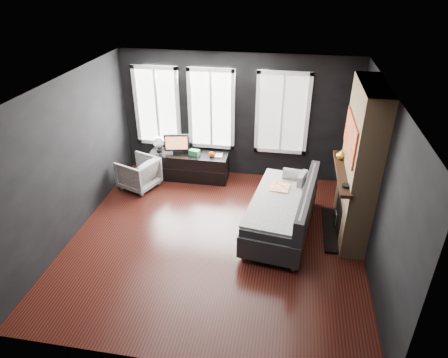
% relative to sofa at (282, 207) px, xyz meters
% --- Properties ---
extents(floor, '(5.00, 5.00, 0.00)m').
position_rel_sofa_xyz_m(floor, '(-1.10, -0.48, -0.48)').
color(floor, black).
rests_on(floor, ground).
extents(ceiling, '(5.00, 5.00, 0.00)m').
position_rel_sofa_xyz_m(ceiling, '(-1.10, -0.48, 2.22)').
color(ceiling, white).
rests_on(ceiling, ground).
extents(wall_back, '(5.00, 0.02, 2.70)m').
position_rel_sofa_xyz_m(wall_back, '(-1.10, 2.02, 0.87)').
color(wall_back, black).
rests_on(wall_back, ground).
extents(wall_left, '(0.02, 5.00, 2.70)m').
position_rel_sofa_xyz_m(wall_left, '(-3.60, -0.48, 0.87)').
color(wall_left, black).
rests_on(wall_left, ground).
extents(wall_right, '(0.02, 5.00, 2.70)m').
position_rel_sofa_xyz_m(wall_right, '(1.40, -0.48, 0.87)').
color(wall_right, black).
rests_on(wall_right, ground).
extents(windows, '(4.00, 0.16, 1.76)m').
position_rel_sofa_xyz_m(windows, '(-1.55, 1.98, 1.90)').
color(windows, white).
rests_on(windows, wall_back).
extents(fireplace, '(0.70, 1.62, 2.70)m').
position_rel_sofa_xyz_m(fireplace, '(1.20, 0.12, 0.87)').
color(fireplace, '#93724C').
rests_on(fireplace, floor).
extents(sofa, '(1.42, 2.36, 0.96)m').
position_rel_sofa_xyz_m(sofa, '(0.00, 0.00, 0.00)').
color(sofa, black).
rests_on(sofa, floor).
extents(stripe_pillow, '(0.19, 0.39, 0.38)m').
position_rel_sofa_xyz_m(stripe_pillow, '(0.33, 0.57, 0.21)').
color(stripe_pillow, gray).
rests_on(stripe_pillow, sofa).
extents(armchair, '(0.88, 0.90, 0.73)m').
position_rel_sofa_xyz_m(armchair, '(-3.05, 1.04, -0.11)').
color(armchair, silver).
rests_on(armchair, floor).
extents(media_console, '(1.71, 0.54, 0.59)m').
position_rel_sofa_xyz_m(media_console, '(-2.10, 1.62, -0.18)').
color(media_console, black).
rests_on(media_console, floor).
extents(monitor, '(0.56, 0.22, 0.49)m').
position_rel_sofa_xyz_m(monitor, '(-2.35, 1.63, 0.35)').
color(monitor, black).
rests_on(monitor, media_console).
extents(desk_fan, '(0.28, 0.28, 0.34)m').
position_rel_sofa_xyz_m(desk_fan, '(-2.77, 1.66, 0.28)').
color(desk_fan, gray).
rests_on(desk_fan, media_console).
extents(mug, '(0.14, 0.12, 0.12)m').
position_rel_sofa_xyz_m(mug, '(-1.57, 1.59, 0.17)').
color(mug, orange).
rests_on(mug, media_console).
extents(book, '(0.15, 0.03, 0.21)m').
position_rel_sofa_xyz_m(book, '(-1.51, 1.65, 0.22)').
color(book, '#B7AA91').
rests_on(book, media_console).
extents(storage_box, '(0.24, 0.19, 0.12)m').
position_rel_sofa_xyz_m(storage_box, '(-1.96, 1.59, 0.17)').
color(storage_box, '#2A7441').
rests_on(storage_box, media_console).
extents(mantel_vase, '(0.21, 0.22, 0.17)m').
position_rel_sofa_xyz_m(mantel_vase, '(0.95, 0.57, 0.84)').
color(mantel_vase, gold).
rests_on(mantel_vase, fireplace).
extents(mantel_clock, '(0.13, 0.13, 0.04)m').
position_rel_sofa_xyz_m(mantel_clock, '(0.95, -0.43, 0.77)').
color(mantel_clock, black).
rests_on(mantel_clock, fireplace).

